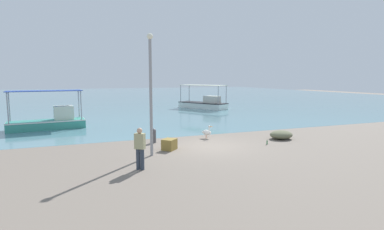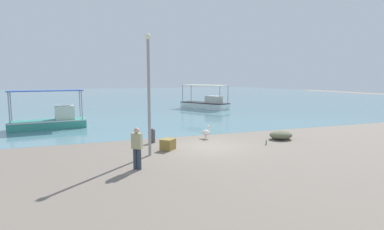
{
  "view_description": "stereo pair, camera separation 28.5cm",
  "coord_description": "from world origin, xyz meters",
  "px_view_note": "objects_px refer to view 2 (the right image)",
  "views": [
    {
      "loc": [
        -6.44,
        -14.34,
        3.64
      ],
      "look_at": [
        0.83,
        4.74,
        1.1
      ],
      "focal_mm": 28.0,
      "sensor_mm": 36.0,
      "label": 1
    },
    {
      "loc": [
        -6.17,
        -14.44,
        3.64
      ],
      "look_at": [
        0.83,
        4.74,
        1.1
      ],
      "focal_mm": 28.0,
      "sensor_mm": 36.0,
      "label": 2
    }
  ],
  "objects_px": {
    "cargo_crate": "(168,144)",
    "glass_bottle": "(266,143)",
    "lamp_post": "(149,88)",
    "mooring_bollard": "(153,135)",
    "fisherman_standing": "(137,147)",
    "net_pile": "(281,135)",
    "fishing_boat_center": "(51,120)",
    "fishing_boat_outer": "(206,103)",
    "pelican": "(206,132)"
  },
  "relations": [
    {
      "from": "fishing_boat_center",
      "to": "cargo_crate",
      "type": "distance_m",
      "value": 11.02
    },
    {
      "from": "fishing_boat_center",
      "to": "lamp_post",
      "type": "height_order",
      "value": "lamp_post"
    },
    {
      "from": "lamp_post",
      "to": "net_pile",
      "type": "xyz_separation_m",
      "value": [
        8.13,
        0.99,
        -2.92
      ]
    },
    {
      "from": "fishing_boat_outer",
      "to": "pelican",
      "type": "bearing_deg",
      "value": -112.62
    },
    {
      "from": "net_pile",
      "to": "fisherman_standing",
      "type": "bearing_deg",
      "value": -161.68
    },
    {
      "from": "lamp_post",
      "to": "mooring_bollard",
      "type": "bearing_deg",
      "value": 74.48
    },
    {
      "from": "fishing_boat_center",
      "to": "glass_bottle",
      "type": "bearing_deg",
      "value": -40.28
    },
    {
      "from": "lamp_post",
      "to": "pelican",
      "type": "bearing_deg",
      "value": 34.37
    },
    {
      "from": "glass_bottle",
      "to": "net_pile",
      "type": "bearing_deg",
      "value": 29.55
    },
    {
      "from": "pelican",
      "to": "mooring_bollard",
      "type": "bearing_deg",
      "value": -178.59
    },
    {
      "from": "fishing_boat_center",
      "to": "fisherman_standing",
      "type": "relative_size",
      "value": 3.11
    },
    {
      "from": "net_pile",
      "to": "fishing_boat_outer",
      "type": "bearing_deg",
      "value": 81.3
    },
    {
      "from": "fishing_boat_center",
      "to": "lamp_post",
      "type": "relative_size",
      "value": 0.93
    },
    {
      "from": "fishing_boat_center",
      "to": "net_pile",
      "type": "bearing_deg",
      "value": -33.88
    },
    {
      "from": "mooring_bollard",
      "to": "net_pile",
      "type": "distance_m",
      "value": 7.58
    },
    {
      "from": "fisherman_standing",
      "to": "lamp_post",
      "type": "bearing_deg",
      "value": 64.97
    },
    {
      "from": "glass_bottle",
      "to": "pelican",
      "type": "bearing_deg",
      "value": 131.99
    },
    {
      "from": "mooring_bollard",
      "to": "fisherman_standing",
      "type": "distance_m",
      "value": 5.01
    },
    {
      "from": "mooring_bollard",
      "to": "pelican",
      "type": "bearing_deg",
      "value": 1.41
    },
    {
      "from": "pelican",
      "to": "net_pile",
      "type": "height_order",
      "value": "pelican"
    },
    {
      "from": "pelican",
      "to": "cargo_crate",
      "type": "distance_m",
      "value": 3.57
    },
    {
      "from": "mooring_bollard",
      "to": "glass_bottle",
      "type": "height_order",
      "value": "mooring_bollard"
    },
    {
      "from": "fishing_boat_outer",
      "to": "mooring_bollard",
      "type": "xyz_separation_m",
      "value": [
        -10.18,
        -16.6,
        -0.2
      ]
    },
    {
      "from": "pelican",
      "to": "net_pile",
      "type": "bearing_deg",
      "value": -23.48
    },
    {
      "from": "pelican",
      "to": "net_pile",
      "type": "relative_size",
      "value": 0.57
    },
    {
      "from": "pelican",
      "to": "mooring_bollard",
      "type": "height_order",
      "value": "mooring_bollard"
    },
    {
      "from": "fishing_boat_center",
      "to": "fisherman_standing",
      "type": "xyz_separation_m",
      "value": [
        4.16,
        -11.89,
        0.27
      ]
    },
    {
      "from": "lamp_post",
      "to": "cargo_crate",
      "type": "bearing_deg",
      "value": 35.13
    },
    {
      "from": "fishing_boat_center",
      "to": "fishing_boat_outer",
      "type": "relative_size",
      "value": 0.84
    },
    {
      "from": "mooring_bollard",
      "to": "fisherman_standing",
      "type": "xyz_separation_m",
      "value": [
        -1.68,
        -4.7,
        0.47
      ]
    },
    {
      "from": "pelican",
      "to": "fishing_boat_center",
      "type": "bearing_deg",
      "value": 142.14
    },
    {
      "from": "pelican",
      "to": "lamp_post",
      "type": "relative_size",
      "value": 0.14
    },
    {
      "from": "fishing_boat_center",
      "to": "net_pile",
      "type": "relative_size",
      "value": 3.77
    },
    {
      "from": "fishing_boat_center",
      "to": "fishing_boat_outer",
      "type": "bearing_deg",
      "value": 30.42
    },
    {
      "from": "glass_bottle",
      "to": "mooring_bollard",
      "type": "bearing_deg",
      "value": 155.4
    },
    {
      "from": "fishing_boat_center",
      "to": "net_pile",
      "type": "xyz_separation_m",
      "value": [
        13.23,
        -8.88,
        -0.38
      ]
    },
    {
      "from": "mooring_bollard",
      "to": "cargo_crate",
      "type": "relative_size",
      "value": 1.17
    },
    {
      "from": "lamp_post",
      "to": "mooring_bollard",
      "type": "relative_size",
      "value": 6.92
    },
    {
      "from": "mooring_bollard",
      "to": "fisherman_standing",
      "type": "relative_size",
      "value": 0.48
    },
    {
      "from": "fishing_boat_outer",
      "to": "pelican",
      "type": "xyz_separation_m",
      "value": [
        -6.88,
        -16.52,
        -0.25
      ]
    },
    {
      "from": "lamp_post",
      "to": "fisherman_standing",
      "type": "height_order",
      "value": "lamp_post"
    },
    {
      "from": "cargo_crate",
      "to": "glass_bottle",
      "type": "bearing_deg",
      "value": -7.5
    },
    {
      "from": "lamp_post",
      "to": "net_pile",
      "type": "bearing_deg",
      "value": 6.97
    },
    {
      "from": "mooring_bollard",
      "to": "glass_bottle",
      "type": "distance_m",
      "value": 6.32
    },
    {
      "from": "fishing_boat_outer",
      "to": "glass_bottle",
      "type": "bearing_deg",
      "value": -103.02
    },
    {
      "from": "cargo_crate",
      "to": "glass_bottle",
      "type": "xyz_separation_m",
      "value": [
        5.39,
        -0.71,
        -0.17
      ]
    },
    {
      "from": "fishing_boat_center",
      "to": "cargo_crate",
      "type": "height_order",
      "value": "fishing_boat_center"
    },
    {
      "from": "fishing_boat_center",
      "to": "pelican",
      "type": "relative_size",
      "value": 6.56
    },
    {
      "from": "fishing_boat_center",
      "to": "fisherman_standing",
      "type": "distance_m",
      "value": 12.6
    },
    {
      "from": "fishing_boat_outer",
      "to": "fisherman_standing",
      "type": "height_order",
      "value": "fishing_boat_outer"
    }
  ]
}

